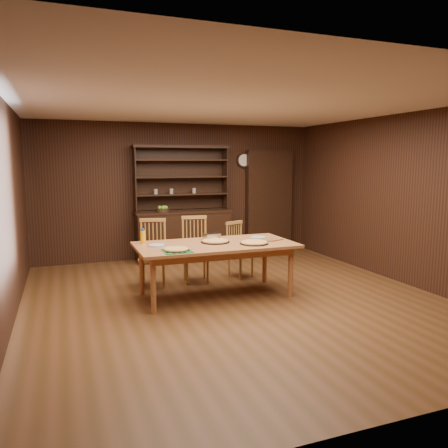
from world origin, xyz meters
name	(u,v)px	position (x,y,z in m)	size (l,w,h in m)	color
floor	(236,300)	(0.00, 0.00, 0.00)	(6.00, 6.00, 0.00)	brown
room_shell	(237,184)	(0.00, 0.00, 1.58)	(6.00, 6.00, 6.00)	white
china_hutch	(183,228)	(0.00, 2.75, 0.60)	(1.84, 0.52, 2.17)	black
doorway	(269,201)	(1.90, 2.90, 1.05)	(1.00, 0.18, 2.10)	black
wall_clock	(244,160)	(1.35, 2.96, 1.90)	(0.30, 0.05, 0.30)	black
dining_table	(215,248)	(-0.20, 0.28, 0.68)	(2.17, 1.09, 0.75)	#A16638
chair_left	(153,250)	(-0.90, 1.16, 0.54)	(0.50, 0.49, 1.01)	#AE783B
chair_center	(195,247)	(-0.23, 1.16, 0.54)	(0.48, 0.46, 1.02)	#AE783B
chair_right	(238,248)	(0.49, 1.17, 0.48)	(0.48, 0.47, 0.91)	#AE783B
pizza_left	(176,249)	(-0.84, -0.02, 0.77)	(0.34, 0.34, 0.04)	black
pizza_right	(254,243)	(0.28, 0.06, 0.77)	(0.39, 0.39, 0.04)	black
pizza_center	(215,241)	(-0.18, 0.36, 0.77)	(0.41, 0.41, 0.04)	black
cooling_rack	(177,251)	(-0.83, -0.06, 0.76)	(0.34, 0.34, 0.02)	#0B954A
plate_left	(157,245)	(-1.00, 0.39, 0.76)	(0.23, 0.23, 0.02)	beige
plate_right	(258,237)	(0.54, 0.49, 0.76)	(0.25, 0.25, 0.02)	beige
foil_dish	(212,236)	(-0.15, 0.60, 0.79)	(0.22, 0.16, 0.09)	silver
juice_bottle	(143,237)	(-1.14, 0.65, 0.84)	(0.07, 0.07, 0.20)	#FFB80D
pot_holder_a	(273,239)	(0.68, 0.26, 0.76)	(0.21, 0.21, 0.02)	red
pot_holder_b	(266,240)	(0.55, 0.23, 0.76)	(0.19, 0.19, 0.01)	red
fruit_bowl	(163,209)	(-0.40, 2.69, 0.98)	(0.26, 0.26, 0.12)	black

